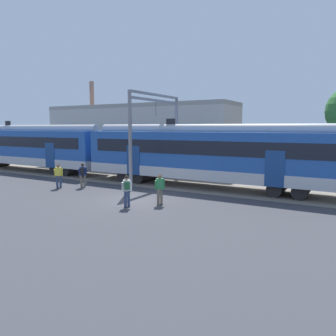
{
  "coord_description": "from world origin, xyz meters",
  "views": [
    {
      "loc": [
        10.63,
        -14.94,
        4.12
      ],
      "look_at": [
        0.64,
        2.55,
        1.6
      ],
      "focal_mm": 35.0,
      "sensor_mm": 36.0,
      "label": 1
    }
  ],
  "objects_px": {
    "pedestrian_white": "(127,188)",
    "pedestrian_green": "(160,186)",
    "pedestrian_yellow": "(59,174)",
    "pedestrian_navy": "(83,173)",
    "commuter_train": "(108,150)"
  },
  "relations": [
    {
      "from": "commuter_train",
      "to": "pedestrian_yellow",
      "type": "distance_m",
      "value": 5.45
    },
    {
      "from": "pedestrian_green",
      "to": "pedestrian_yellow",
      "type": "bearing_deg",
      "value": 175.58
    },
    {
      "from": "pedestrian_white",
      "to": "pedestrian_green",
      "type": "distance_m",
      "value": 1.78
    },
    {
      "from": "pedestrian_yellow",
      "to": "pedestrian_navy",
      "type": "height_order",
      "value": "same"
    },
    {
      "from": "pedestrian_navy",
      "to": "pedestrian_white",
      "type": "bearing_deg",
      "value": -26.57
    },
    {
      "from": "commuter_train",
      "to": "pedestrian_white",
      "type": "height_order",
      "value": "commuter_train"
    },
    {
      "from": "commuter_train",
      "to": "pedestrian_yellow",
      "type": "xyz_separation_m",
      "value": [
        0.09,
        -5.29,
        -1.29
      ]
    },
    {
      "from": "pedestrian_yellow",
      "to": "pedestrian_navy",
      "type": "distance_m",
      "value": 1.59
    },
    {
      "from": "pedestrian_yellow",
      "to": "pedestrian_white",
      "type": "bearing_deg",
      "value": -15.35
    },
    {
      "from": "commuter_train",
      "to": "pedestrian_yellow",
      "type": "bearing_deg",
      "value": -89.07
    },
    {
      "from": "commuter_train",
      "to": "pedestrian_yellow",
      "type": "relative_size",
      "value": 22.83
    },
    {
      "from": "pedestrian_white",
      "to": "pedestrian_yellow",
      "type": "bearing_deg",
      "value": 164.65
    },
    {
      "from": "pedestrian_yellow",
      "to": "pedestrian_white",
      "type": "relative_size",
      "value": 1.0
    },
    {
      "from": "commuter_train",
      "to": "pedestrian_white",
      "type": "xyz_separation_m",
      "value": [
        7.31,
        -7.27,
        -1.26
      ]
    },
    {
      "from": "pedestrian_navy",
      "to": "pedestrian_green",
      "type": "xyz_separation_m",
      "value": [
        7.18,
        -1.67,
        0.0
      ]
    }
  ]
}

